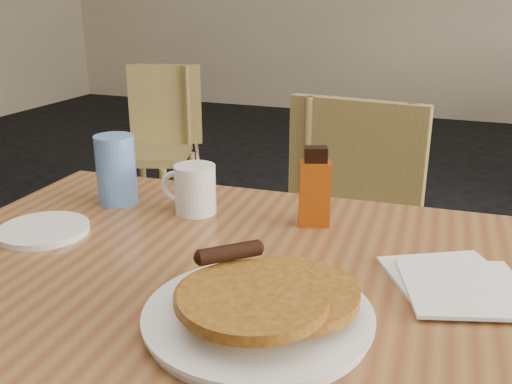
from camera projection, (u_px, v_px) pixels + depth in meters
main_table at (248, 295)px, 0.91m from camera, size 1.21×0.85×0.75m
chair_main_far at (345, 231)px, 1.61m from camera, size 0.45×0.45×0.88m
chair_wall_extra at (158, 133)px, 2.91m from camera, size 0.47×0.48×0.82m
pancake_plate at (259, 307)px, 0.75m from camera, size 0.30×0.30×0.09m
coffee_mug at (194, 188)px, 1.12m from camera, size 0.12×0.08×0.15m
syrup_bottle at (315, 189)px, 1.05m from camera, size 0.07×0.05×0.15m
napkin_stack at (457, 283)px, 0.84m from camera, size 0.24×0.26×0.01m
blue_tumbler at (116, 169)px, 1.17m from camera, size 0.09×0.09×0.14m
side_saucer at (44, 230)px, 1.03m from camera, size 0.20×0.20×0.01m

